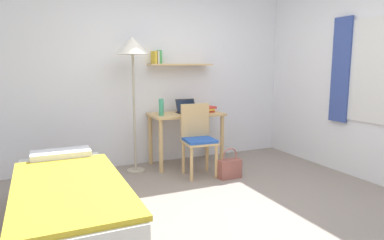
# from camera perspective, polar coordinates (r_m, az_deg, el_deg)

# --- Properties ---
(ground_plane) EXTENTS (5.28, 5.28, 0.00)m
(ground_plane) POSITION_cam_1_polar(r_m,az_deg,el_deg) (3.50, 6.52, -14.93)
(ground_plane) COLOR gray
(wall_back) EXTENTS (4.40, 0.27, 2.60)m
(wall_back) POSITION_cam_1_polar(r_m,az_deg,el_deg) (5.03, -5.20, 7.75)
(wall_back) COLOR white
(wall_back) RESTS_ON ground_plane
(wall_right) EXTENTS (0.10, 4.40, 2.60)m
(wall_right) POSITION_cam_1_polar(r_m,az_deg,el_deg) (4.59, 29.11, 6.52)
(wall_right) COLOR white
(wall_right) RESTS_ON ground_plane
(bed) EXTENTS (0.85, 2.04, 0.54)m
(bed) POSITION_cam_1_polar(r_m,az_deg,el_deg) (3.18, -19.60, -13.29)
(bed) COLOR tan
(bed) RESTS_ON ground_plane
(desk) EXTENTS (1.02, 0.56, 0.74)m
(desk) POSITION_cam_1_polar(r_m,az_deg,el_deg) (4.89, -1.00, -0.53)
(desk) COLOR tan
(desk) RESTS_ON ground_plane
(desk_chair) EXTENTS (0.43, 0.41, 0.92)m
(desk_chair) POSITION_cam_1_polar(r_m,az_deg,el_deg) (4.45, 1.00, -2.77)
(desk_chair) COLOR tan
(desk_chair) RESTS_ON ground_plane
(standing_lamp) EXTENTS (0.42, 0.42, 1.77)m
(standing_lamp) POSITION_cam_1_polar(r_m,az_deg,el_deg) (4.54, -9.80, 10.96)
(standing_lamp) COLOR #B2A893
(standing_lamp) RESTS_ON ground_plane
(laptop) EXTENTS (0.30, 0.21, 0.19)m
(laptop) POSITION_cam_1_polar(r_m,az_deg,el_deg) (4.92, -0.90, 1.80)
(laptop) COLOR black
(laptop) RESTS_ON desk
(water_bottle) EXTENTS (0.07, 0.07, 0.23)m
(water_bottle) POSITION_cam_1_polar(r_m,az_deg,el_deg) (4.66, -5.10, 2.13)
(water_bottle) COLOR #42A87F
(water_bottle) RESTS_ON desk
(book_stack) EXTENTS (0.19, 0.23, 0.08)m
(book_stack) POSITION_cam_1_polar(r_m,az_deg,el_deg) (5.01, 2.65, 1.82)
(book_stack) COLOR #D13D38
(book_stack) RESTS_ON desk
(handbag) EXTENTS (0.29, 0.12, 0.39)m
(handbag) POSITION_cam_1_polar(r_m,az_deg,el_deg) (4.42, 6.25, -7.88)
(handbag) COLOR #99564C
(handbag) RESTS_ON ground_plane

